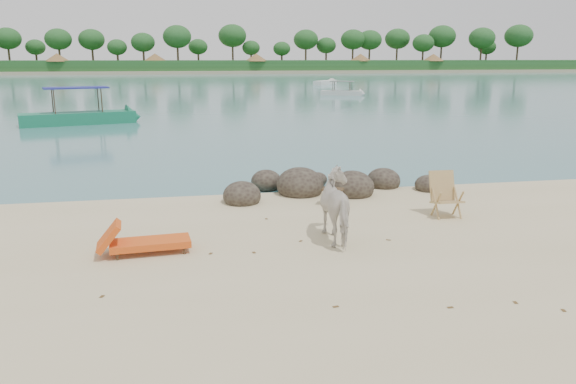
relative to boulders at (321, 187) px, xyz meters
name	(u,v)px	position (x,y,z in m)	size (l,w,h in m)	color
water	(196,80)	(-1.07, 84.23, -0.19)	(400.00, 400.00, 0.00)	#3D707A
far_shore	(188,70)	(-1.07, 164.23, -0.19)	(420.00, 90.00, 1.40)	tan
far_scenery	(190,60)	(-1.04, 130.93, 2.95)	(420.00, 18.00, 9.50)	#1E4C1E
boulders	(321,187)	(0.00, 0.00, 0.00)	(6.29, 2.77, 0.99)	#2B221C
cow	(341,207)	(-0.62, -4.16, 0.53)	(0.78, 1.71, 1.44)	silver
side_table	(333,198)	(-0.04, -1.38, 0.02)	(0.53, 0.34, 0.43)	#362215
lounge_chair	(150,240)	(-4.46, -4.26, 0.09)	(1.89, 0.66, 0.57)	orange
deck_chair	(447,196)	(2.33, -2.97, 0.33)	(0.67, 0.74, 1.05)	tan
boat_near	(76,93)	(-9.65, 19.42, 1.53)	(7.09, 1.60, 3.44)	#156E4D
boat_mid	(342,83)	(12.52, 41.45, 0.98)	(4.79, 1.08, 2.35)	silver
boat_far	(325,82)	(16.71, 64.58, 0.15)	(5.87, 1.32, 0.68)	silver
dead_leaves	(330,269)	(-1.25, -5.69, -0.19)	(6.99, 5.80, 0.00)	brown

